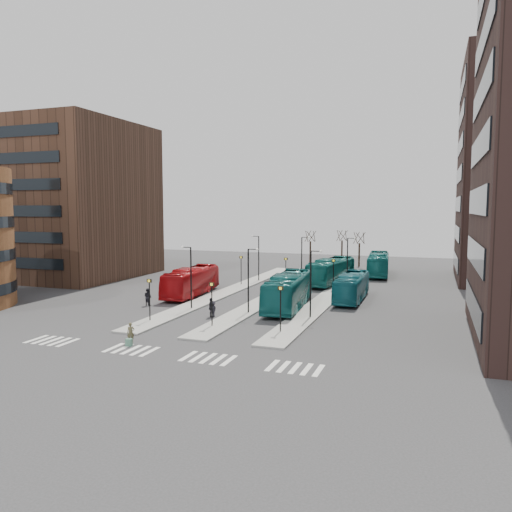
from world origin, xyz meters
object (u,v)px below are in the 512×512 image
(teal_bus_b, at_px, (331,271))
(suitcase, at_px, (129,342))
(traveller, at_px, (131,333))
(commuter_c, at_px, (213,309))
(teal_bus_a, at_px, (288,291))
(teal_bus_d, at_px, (378,264))
(red_bus, at_px, (191,281))
(teal_bus_c, at_px, (352,287))
(commuter_a, at_px, (148,297))
(commuter_b, at_px, (211,308))

(teal_bus_b, bearing_deg, suitcase, -95.84)
(traveller, xyz_separation_m, commuter_c, (2.12, 10.01, -0.00))
(teal_bus_b, bearing_deg, teal_bus_a, -85.80)
(teal_bus_d, bearing_deg, red_bus, -131.48)
(suitcase, bearing_deg, commuter_c, 71.07)
(red_bus, xyz_separation_m, teal_bus_c, (17.82, 3.00, -0.13))
(commuter_a, bearing_deg, commuter_b, 177.67)
(teal_bus_c, xyz_separation_m, traveller, (-12.79, -22.69, -0.72))
(suitcase, bearing_deg, teal_bus_b, 66.90)
(teal_bus_c, bearing_deg, red_bus, -170.94)
(teal_bus_d, distance_m, commuter_b, 36.03)
(commuter_a, bearing_deg, red_bus, -85.27)
(traveller, height_order, commuter_a, commuter_a)
(red_bus, bearing_deg, teal_bus_d, 48.32)
(teal_bus_a, height_order, teal_bus_b, teal_bus_a)
(red_bus, xyz_separation_m, commuter_a, (-1.39, -7.02, -0.70))
(teal_bus_a, bearing_deg, commuter_a, -170.20)
(suitcase, height_order, commuter_a, commuter_a)
(teal_bus_c, relative_size, commuter_b, 5.92)
(teal_bus_d, bearing_deg, teal_bus_c, -95.99)
(teal_bus_a, xyz_separation_m, commuter_c, (-5.36, -6.36, -0.99))
(teal_bus_b, distance_m, teal_bus_c, 11.60)
(red_bus, bearing_deg, teal_bus_a, -19.52)
(teal_bus_b, relative_size, commuter_c, 8.09)
(red_bus, distance_m, traveller, 20.33)
(red_bus, bearing_deg, commuter_a, -105.84)
(commuter_c, bearing_deg, teal_bus_a, 143.88)
(teal_bus_c, bearing_deg, teal_bus_a, -130.56)
(traveller, distance_m, commuter_c, 10.23)
(red_bus, bearing_deg, commuter_c, -58.22)
(red_bus, relative_size, commuter_a, 6.39)
(suitcase, bearing_deg, teal_bus_a, 57.70)
(suitcase, distance_m, commuter_c, 11.01)
(teal_bus_b, height_order, commuter_a, teal_bus_b)
(teal_bus_b, relative_size, commuter_b, 6.82)
(teal_bus_a, height_order, traveller, teal_bus_a)
(suitcase, xyz_separation_m, commuter_c, (1.71, 10.86, 0.48))
(teal_bus_a, relative_size, commuter_c, 8.29)
(commuter_a, bearing_deg, teal_bus_b, -109.61)
(commuter_b, bearing_deg, teal_bus_c, -62.81)
(teal_bus_d, bearing_deg, suitcase, -110.55)
(suitcase, bearing_deg, teal_bus_c, 52.28)
(traveller, relative_size, commuter_a, 0.84)
(suitcase, xyz_separation_m, red_bus, (-5.43, 20.54, 1.33))
(teal_bus_c, height_order, commuter_c, teal_bus_c)
(suitcase, distance_m, teal_bus_a, 18.68)
(teal_bus_c, xyz_separation_m, commuter_a, (-19.21, -10.03, -0.57))
(teal_bus_c, distance_m, commuter_b, 16.76)
(teal_bus_a, distance_m, teal_bus_c, 8.26)
(commuter_c, bearing_deg, commuter_a, -103.23)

